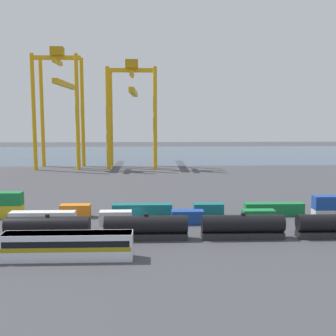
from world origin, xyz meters
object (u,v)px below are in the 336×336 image
object	(u,v)px
shipping_container_3	(188,217)
shipping_container_11	(208,210)
freight_tank_row	(195,227)
shipping_container_9	(75,211)
gantry_crane_central	(133,102)
shipping_container_2	(116,218)
gantry_crane_west	(60,96)
shipping_container_4	(258,216)

from	to	relation	value
shipping_container_3	shipping_container_11	world-z (taller)	same
freight_tank_row	shipping_container_11	distance (m)	16.62
freight_tank_row	shipping_container_11	xyz separation A→B (m)	(4.46, 15.99, -0.75)
shipping_container_9	shipping_container_11	xyz separation A→B (m)	(27.07, 0.00, 0.00)
shipping_container_3	shipping_container_9	world-z (taller)	same
shipping_container_3	gantry_crane_central	world-z (taller)	gantry_crane_central
freight_tank_row	shipping_container_2	world-z (taller)	freight_tank_row
shipping_container_2	gantry_crane_west	bearing A→B (deg)	107.74
shipping_container_9	gantry_crane_central	distance (m)	89.41
shipping_container_2	gantry_crane_west	xyz separation A→B (m)	(-29.25, 91.43, 27.08)
shipping_container_2	shipping_container_4	bearing A→B (deg)	0.00
shipping_container_3	shipping_container_4	xyz separation A→B (m)	(13.60, 0.00, 0.00)
freight_tank_row	shipping_container_4	xyz separation A→B (m)	(13.24, 9.86, -0.75)
shipping_container_3	shipping_container_11	xyz separation A→B (m)	(4.81, 6.14, 0.00)
shipping_container_9	gantry_crane_west	bearing A→B (deg)	103.57
freight_tank_row	shipping_container_2	bearing A→B (deg)	144.76
shipping_container_4	gantry_crane_central	bearing A→B (deg)	107.02
shipping_container_9	shipping_container_11	bearing A→B (deg)	0.00
shipping_container_9	shipping_container_11	distance (m)	27.07
shipping_container_4	shipping_container_11	size ratio (longest dim) A/B	1.00
gantry_crane_west	gantry_crane_central	bearing A→B (deg)	0.63
shipping_container_11	gantry_crane_central	world-z (taller)	gantry_crane_central
shipping_container_4	shipping_container_9	world-z (taller)	same
freight_tank_row	shipping_container_2	xyz separation A→B (m)	(-13.95, 9.86, -0.75)
shipping_container_4	gantry_crane_west	distance (m)	110.80
shipping_container_9	shipping_container_11	size ratio (longest dim) A/B	1.00
shipping_container_2	shipping_container_4	world-z (taller)	same
shipping_container_4	gantry_crane_central	distance (m)	99.05
shipping_container_11	gantry_crane_central	bearing A→B (deg)	102.70
freight_tank_row	gantry_crane_central	bearing A→B (deg)	98.31
shipping_container_3	shipping_container_9	xyz separation A→B (m)	(-22.26, 6.14, 0.00)
shipping_container_4	shipping_container_11	bearing A→B (deg)	145.07
shipping_container_2	shipping_container_11	bearing A→B (deg)	18.44
gantry_crane_central	shipping_container_4	bearing A→B (deg)	-72.98
shipping_container_4	gantry_crane_central	xyz separation A→B (m)	(-28.07, 91.74, 24.63)
shipping_container_11	freight_tank_row	bearing A→B (deg)	-105.58
shipping_container_3	gantry_crane_west	bearing A→B (deg)	115.11
shipping_container_11	shipping_container_2	bearing A→B (deg)	-161.56
gantry_crane_west	shipping_container_3	bearing A→B (deg)	-64.89
shipping_container_4	gantry_crane_west	size ratio (longest dim) A/B	0.13
freight_tank_row	gantry_crane_west	size ratio (longest dim) A/B	1.34
shipping_container_2	gantry_crane_central	size ratio (longest dim) A/B	0.14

